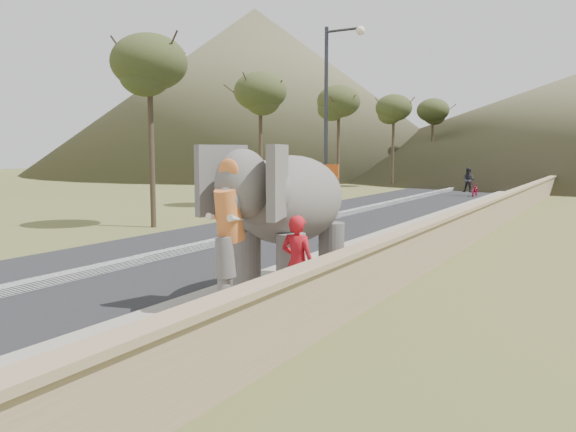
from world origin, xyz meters
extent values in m
plane|color=olive|center=(0.00, 0.00, 0.00)|extent=(160.00, 160.00, 0.00)
cube|color=black|center=(-5.00, 10.00, 0.01)|extent=(7.00, 120.00, 0.03)
cube|color=black|center=(-5.00, 10.00, 0.11)|extent=(0.35, 120.00, 0.22)
cube|color=#9E9687|center=(0.00, 10.00, 0.07)|extent=(3.00, 120.00, 0.15)
cube|color=tan|center=(1.65, 10.00, 0.55)|extent=(0.30, 120.00, 1.10)
cylinder|color=#333338|center=(-5.00, 11.18, 4.00)|extent=(0.16, 0.16, 8.00)
cylinder|color=#333338|center=(-4.20, 11.18, 7.80)|extent=(1.60, 0.10, 0.10)
sphere|color=#FFF2CC|center=(-3.50, 11.18, 7.70)|extent=(0.36, 0.36, 0.36)
cylinder|color=#2D2D33|center=(-4.50, 10.76, 1.00)|extent=(0.08, 0.08, 2.00)
cube|color=#D65214|center=(-4.50, 10.76, 2.10)|extent=(0.60, 0.05, 0.60)
cone|color=brown|center=(-38.00, 55.00, 11.00)|extent=(60.00, 60.00, 22.00)
imported|color=#AB121A|center=(0.95, -1.66, 1.00)|extent=(0.62, 0.41, 1.71)
imported|color=maroon|center=(-2.29, 27.28, 0.44)|extent=(0.65, 1.69, 0.88)
imported|color=black|center=(-2.72, 27.28, 1.05)|extent=(0.81, 0.64, 1.61)
camera|label=1|loc=(5.71, -10.04, 2.97)|focal=35.00mm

